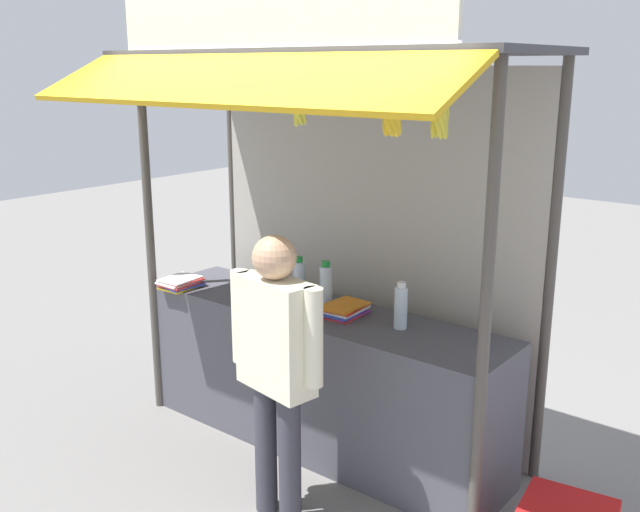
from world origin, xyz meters
The scene contains 12 objects.
ground_plane centered at (0.00, 0.00, 0.00)m, with size 20.00×20.00×0.00m, color slate.
stall_counter centered at (0.00, 0.00, 0.46)m, with size 2.50×0.61×0.92m, color #4C4C56.
stall_structure centered at (0.00, 0.16, 1.72)m, with size 2.70×1.54×2.83m.
water_bottle_mid_left centered at (0.56, 0.04, 1.05)m, with size 0.08×0.08×0.28m.
water_bottle_front_right centered at (-0.26, 0.10, 1.05)m, with size 0.08×0.08×0.28m.
water_bottle_front_left centered at (-0.04, 0.11, 1.05)m, with size 0.08×0.08×0.29m.
magazine_stack_back_left centered at (-1.04, -0.23, 0.95)m, with size 0.23×0.28×0.07m.
magazine_stack_rear_center centered at (0.17, 0.02, 0.95)m, with size 0.24×0.30×0.07m.
banana_bunch_rightmost centered at (0.18, -0.41, 2.16)m, with size 0.08×0.09×0.27m.
banana_bunch_inner_left centered at (1.02, -0.40, 2.15)m, with size 0.10×0.10×0.28m.
banana_bunch_leftmost centered at (0.76, -0.40, 2.14)m, with size 0.11×0.11×0.29m.
vendor_person centered at (0.31, -0.75, 0.95)m, with size 0.60×0.26×1.58m.
Camera 1 is at (2.65, -3.32, 2.39)m, focal length 40.35 mm.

